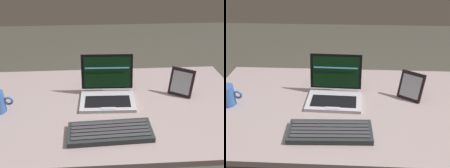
# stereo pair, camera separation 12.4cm
# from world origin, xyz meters

# --- Properties ---
(desk) EXTENTS (1.33, 0.80, 0.76)m
(desk) POSITION_xyz_m (0.00, 0.00, 0.65)
(desk) COLOR #9E8D8E
(desk) RESTS_ON ground
(laptop_front) EXTENTS (0.27, 0.23, 0.20)m
(laptop_front) POSITION_xyz_m (-0.02, 0.05, 0.80)
(laptop_front) COLOR #BBB9C4
(laptop_front) RESTS_ON desk
(external_keyboard) EXTENTS (0.35, 0.15, 0.03)m
(external_keyboard) POSITION_xyz_m (-0.02, -0.23, 0.77)
(external_keyboard) COLOR #272D2F
(external_keyboard) RESTS_ON desk
(photo_frame) EXTENTS (0.13, 0.11, 0.14)m
(photo_frame) POSITION_xyz_m (0.36, 0.07, 0.83)
(photo_frame) COLOR black
(photo_frame) RESTS_ON desk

